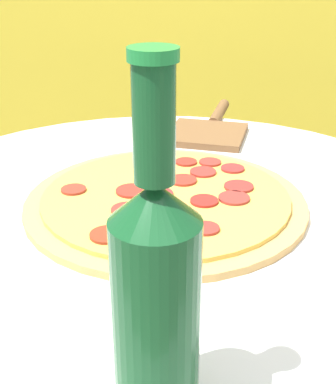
% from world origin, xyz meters
% --- Properties ---
extents(table, '(0.86, 0.86, 0.76)m').
position_xyz_m(table, '(0.00, 0.00, 0.57)').
color(table, silver).
rests_on(table, ground_plane).
extents(fence_panel, '(1.71, 0.04, 1.75)m').
position_xyz_m(fence_panel, '(0.00, 0.94, 0.88)').
color(fence_panel, gold).
rests_on(fence_panel, ground_plane).
extents(pizza, '(0.38, 0.38, 0.02)m').
position_xyz_m(pizza, '(0.00, 0.02, 0.77)').
color(pizza, tan).
rests_on(pizza, table).
extents(beer_bottle, '(0.06, 0.06, 0.27)m').
position_xyz_m(beer_bottle, '(0.03, -0.32, 0.86)').
color(beer_bottle, '#144C23').
rests_on(beer_bottle, table).
extents(pizza_paddle, '(0.15, 0.28, 0.02)m').
position_xyz_m(pizza_paddle, '(0.05, 0.33, 0.76)').
color(pizza_paddle, brown).
rests_on(pizza_paddle, table).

